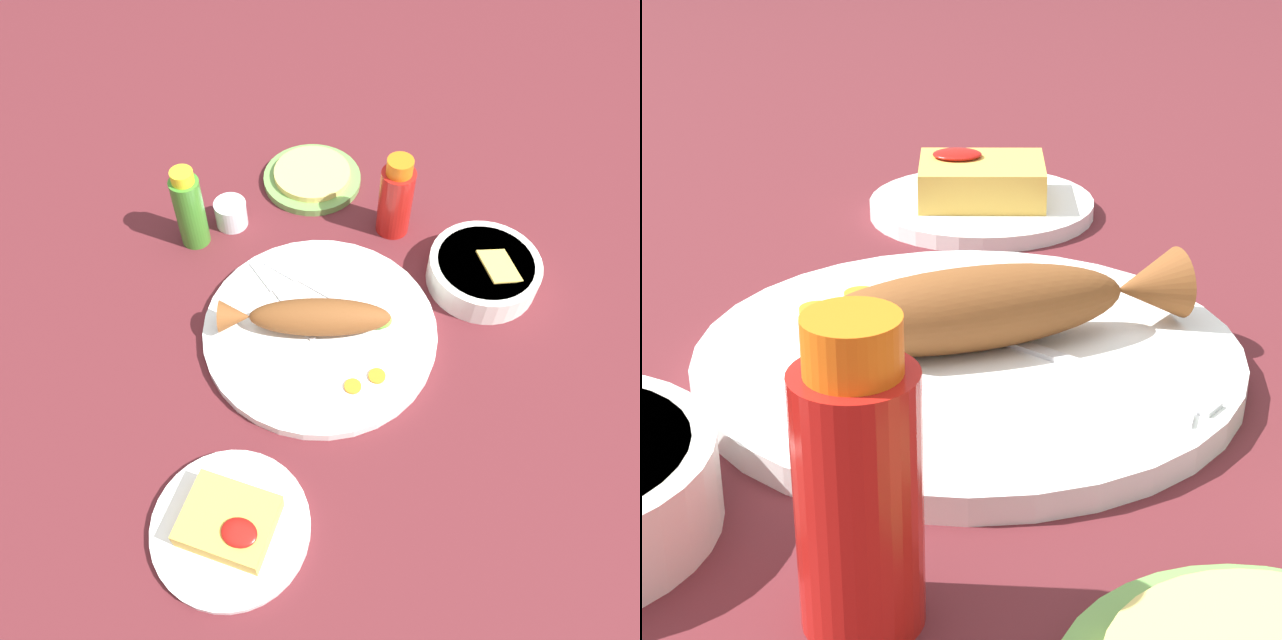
{
  "view_description": "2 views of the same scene",
  "coord_description": "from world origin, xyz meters",
  "views": [
    {
      "loc": [
        0.17,
        -0.52,
        0.82
      ],
      "look_at": [
        0.0,
        0.0,
        0.04
      ],
      "focal_mm": 35.0,
      "sensor_mm": 36.0,
      "label": 1
    },
    {
      "loc": [
        -0.0,
        0.69,
        0.35
      ],
      "look_at": [
        0.0,
        0.0,
        0.04
      ],
      "focal_mm": 65.0,
      "sensor_mm": 36.0,
      "label": 2
    }
  ],
  "objects": [
    {
      "name": "hot_sauce_bottle_red",
      "position": [
        0.05,
        0.26,
        0.07
      ],
      "size": [
        0.06,
        0.06,
        0.15
      ],
      "color": "#B21914",
      "rests_on": "ground_plane"
    },
    {
      "name": "fork_near",
      "position": [
        -0.08,
        0.04,
        0.02
      ],
      "size": [
        0.15,
        0.13,
        0.0
      ],
      "rotation": [
        0.0,
        0.0,
        8.75
      ],
      "color": "silver",
      "rests_on": "main_plate"
    },
    {
      "name": "main_plate",
      "position": [
        0.0,
        0.0,
        0.01
      ],
      "size": [
        0.37,
        0.37,
        0.02
      ],
      "primitive_type": "cylinder",
      "color": "white",
      "rests_on": "ground_plane"
    },
    {
      "name": "lime_wedge_main",
      "position": [
        0.09,
        0.04,
        0.03
      ],
      "size": [
        0.04,
        0.03,
        0.02
      ],
      "primitive_type": "ellipsoid",
      "color": "#6BB233",
      "rests_on": "main_plate"
    },
    {
      "name": "side_plate_fries",
      "position": [
        -0.01,
        -0.33,
        0.01
      ],
      "size": [
        0.21,
        0.21,
        0.01
      ],
      "primitive_type": "cylinder",
      "color": "white",
      "rests_on": "ground_plane"
    },
    {
      "name": "fork_far",
      "position": [
        -0.06,
        0.08,
        0.02
      ],
      "size": [
        0.18,
        0.07,
        0.0
      ],
      "rotation": [
        0.0,
        0.0,
        9.13
      ],
      "color": "silver",
      "rests_on": "main_plate"
    },
    {
      "name": "carrot_slice_mid",
      "position": [
        0.08,
        -0.08,
        0.02
      ],
      "size": [
        0.03,
        0.03,
        0.0
      ],
      "primitive_type": "cylinder",
      "color": "orange",
      "rests_on": "main_plate"
    },
    {
      "name": "fries_pile",
      "position": [
        -0.01,
        -0.33,
        0.03
      ],
      "size": [
        0.11,
        0.09,
        0.04
      ],
      "color": "gold",
      "rests_on": "side_plate_fries"
    },
    {
      "name": "ground_plane",
      "position": [
        0.0,
        0.0,
        0.0
      ],
      "size": [
        4.0,
        4.0,
        0.0
      ],
      "primitive_type": "plane",
      "color": "#561E23"
    },
    {
      "name": "carrot_slice_near",
      "position": [
        0.11,
        -0.06,
        0.02
      ],
      "size": [
        0.03,
        0.03,
        0.0
      ],
      "primitive_type": "cylinder",
      "color": "orange",
      "rests_on": "main_plate"
    },
    {
      "name": "fried_fish",
      "position": [
        -0.02,
        -0.01,
        0.05
      ],
      "size": [
        0.27,
        0.13,
        0.06
      ],
      "rotation": [
        0.0,
        0.0,
        0.32
      ],
      "color": "brown",
      "rests_on": "main_plate"
    }
  ]
}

